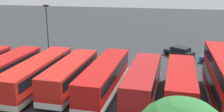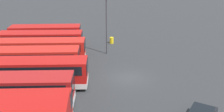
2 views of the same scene
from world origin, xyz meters
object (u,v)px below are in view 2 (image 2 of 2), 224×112
(bus_single_deck_far_end, at_px, (46,35))
(waste_bin_yellow, at_px, (112,40))
(lamp_post_tall, at_px, (106,21))
(bus_single_deck_third, at_px, (12,91))
(bus_single_deck_fifth, at_px, (33,60))
(bus_single_deck_sixth, at_px, (37,50))
(bus_single_deck_fourth, at_px, (27,73))
(bus_single_deck_seventh, at_px, (41,42))

(bus_single_deck_far_end, height_order, waste_bin_yellow, bus_single_deck_far_end)
(lamp_post_tall, bearing_deg, bus_single_deck_third, 147.23)
(bus_single_deck_fifth, bearing_deg, bus_single_deck_sixth, 3.84)
(bus_single_deck_far_end, xyz_separation_m, lamp_post_tall, (-4.52, -8.90, 2.90))
(bus_single_deck_fourth, relative_size, bus_single_deck_far_end, 1.15)
(bus_single_deck_fifth, height_order, waste_bin_yellow, bus_single_deck_fifth)
(bus_single_deck_sixth, distance_m, bus_single_deck_far_end, 7.37)
(bus_single_deck_third, relative_size, bus_single_deck_fifth, 1.02)
(bus_single_deck_fifth, relative_size, bus_single_deck_far_end, 1.01)
(bus_single_deck_sixth, bearing_deg, bus_single_deck_fifth, -176.16)
(lamp_post_tall, relative_size, waste_bin_yellow, 8.09)
(bus_single_deck_third, bearing_deg, bus_single_deck_fifth, -1.66)
(bus_single_deck_sixth, bearing_deg, waste_bin_yellow, -52.08)
(bus_single_deck_fourth, height_order, lamp_post_tall, lamp_post_tall)
(bus_single_deck_far_end, distance_m, waste_bin_yellow, 9.96)
(bus_single_deck_sixth, height_order, lamp_post_tall, lamp_post_tall)
(bus_single_deck_third, height_order, waste_bin_yellow, bus_single_deck_third)
(bus_single_deck_fifth, height_order, bus_single_deck_seventh, same)
(bus_single_deck_third, bearing_deg, bus_single_deck_sixth, 0.10)
(lamp_post_tall, bearing_deg, bus_single_deck_fifth, 126.37)
(lamp_post_tall, bearing_deg, waste_bin_yellow, -11.82)
(bus_single_deck_sixth, relative_size, bus_single_deck_seventh, 1.05)
(bus_single_deck_fourth, xyz_separation_m, bus_single_deck_sixth, (6.88, 0.47, 0.00))
(bus_single_deck_fourth, distance_m, bus_single_deck_sixth, 6.89)
(bus_single_deck_fourth, xyz_separation_m, bus_single_deck_fifth, (3.46, 0.24, -0.00))
(bus_single_deck_fifth, relative_size, bus_single_deck_sixth, 0.87)
(bus_single_deck_sixth, distance_m, lamp_post_tall, 9.64)
(bus_single_deck_third, xyz_separation_m, bus_single_deck_fifth, (7.29, -0.21, -0.00))
(bus_single_deck_seventh, bearing_deg, bus_single_deck_far_end, -0.70)
(bus_single_deck_third, xyz_separation_m, bus_single_deck_fourth, (3.83, -0.45, 0.00))
(bus_single_deck_fifth, distance_m, lamp_post_tall, 10.96)
(bus_single_deck_third, relative_size, bus_single_deck_sixth, 0.89)
(bus_single_deck_seventh, xyz_separation_m, bus_single_deck_far_end, (3.63, -0.04, -0.00))
(bus_single_deck_seventh, bearing_deg, lamp_post_tall, -95.68)
(bus_single_deck_far_end, height_order, lamp_post_tall, lamp_post_tall)
(bus_single_deck_fourth, height_order, waste_bin_yellow, bus_single_deck_fourth)
(bus_single_deck_fifth, height_order, lamp_post_tall, lamp_post_tall)
(bus_single_deck_third, bearing_deg, lamp_post_tall, -32.77)
(bus_single_deck_third, xyz_separation_m, bus_single_deck_far_end, (18.08, 0.18, -0.00))
(bus_single_deck_third, height_order, bus_single_deck_fourth, same)
(waste_bin_yellow, bearing_deg, bus_single_deck_far_end, 91.21)
(bus_single_deck_seventh, distance_m, waste_bin_yellow, 10.72)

